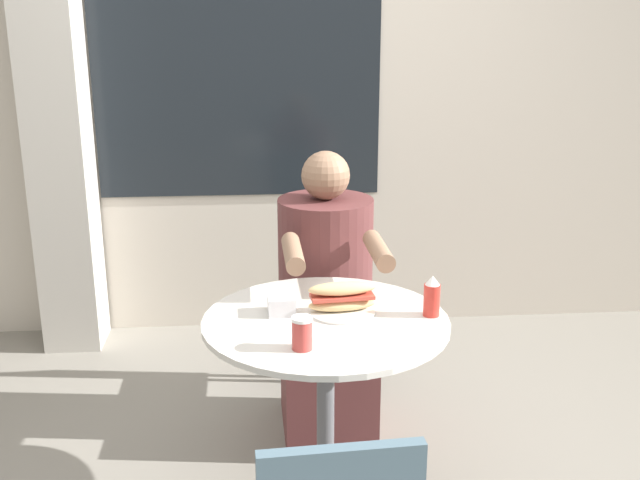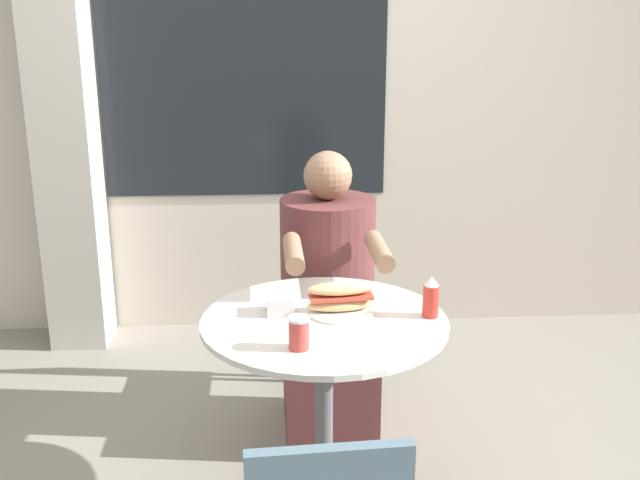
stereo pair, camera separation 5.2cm
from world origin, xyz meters
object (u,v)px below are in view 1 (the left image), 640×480
(cafe_table, at_px, (326,373))
(drink_cup, at_px, (302,333))
(diner_chair, at_px, (319,285))
(seated_diner, at_px, (326,316))
(condiment_bottle, at_px, (432,297))
(sandwich_on_plate, at_px, (342,299))

(cafe_table, height_order, drink_cup, drink_cup)
(diner_chair, relative_size, seated_diner, 0.73)
(seated_diner, bearing_deg, drink_cup, 78.85)
(drink_cup, height_order, condiment_bottle, condiment_bottle)
(diner_chair, xyz_separation_m, drink_cup, (-0.15, -1.18, 0.29))
(drink_cup, bearing_deg, cafe_table, 67.89)
(condiment_bottle, bearing_deg, diner_chair, 106.96)
(seated_diner, bearing_deg, cafe_table, 83.52)
(seated_diner, relative_size, drink_cup, 11.84)
(seated_diner, bearing_deg, diner_chair, -90.65)
(diner_chair, height_order, condiment_bottle, condiment_bottle)
(drink_cup, relative_size, condiment_bottle, 0.73)
(diner_chair, distance_m, condiment_bottle, 1.05)
(drink_cup, xyz_separation_m, condiment_bottle, (0.44, 0.22, 0.02))
(condiment_bottle, bearing_deg, cafe_table, 179.75)
(sandwich_on_plate, xyz_separation_m, drink_cup, (-0.15, -0.27, 0.00))
(cafe_table, distance_m, sandwich_on_plate, 0.25)
(cafe_table, relative_size, seated_diner, 0.68)
(sandwich_on_plate, bearing_deg, diner_chair, 90.21)
(sandwich_on_plate, bearing_deg, cafe_table, -140.54)
(cafe_table, xyz_separation_m, seated_diner, (0.06, 0.61, -0.05))
(cafe_table, bearing_deg, sandwich_on_plate, 39.46)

